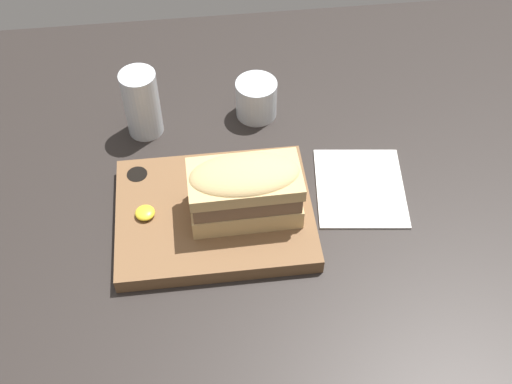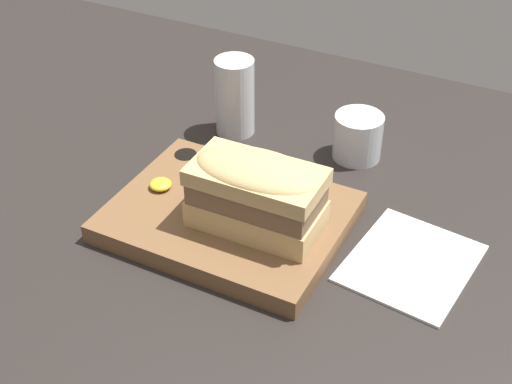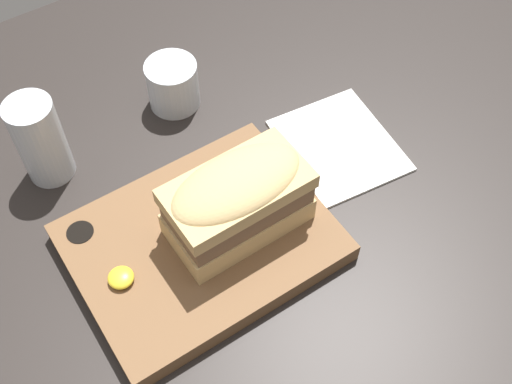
% 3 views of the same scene
% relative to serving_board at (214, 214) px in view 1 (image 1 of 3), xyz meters
% --- Properties ---
extents(dining_table, '(1.66, 1.03, 0.02)m').
position_rel_serving_board_xyz_m(dining_table, '(0.01, 0.02, -0.02)').
color(dining_table, '#282321').
rests_on(dining_table, ground).
extents(serving_board, '(0.30, 0.23, 0.03)m').
position_rel_serving_board_xyz_m(serving_board, '(0.00, 0.00, 0.00)').
color(serving_board, brown).
rests_on(serving_board, dining_table).
extents(sandwich, '(0.16, 0.09, 0.10)m').
position_rel_serving_board_xyz_m(sandwich, '(0.05, -0.01, 0.07)').
color(sandwich, tan).
rests_on(sandwich, serving_board).
extents(mustard_dollop, '(0.03, 0.03, 0.01)m').
position_rel_serving_board_xyz_m(mustard_dollop, '(-0.10, -0.00, 0.02)').
color(mustard_dollop, yellow).
rests_on(mustard_dollop, serving_board).
extents(water_glass, '(0.06, 0.06, 0.12)m').
position_rel_serving_board_xyz_m(water_glass, '(-0.10, 0.21, 0.04)').
color(water_glass, silver).
rests_on(water_glass, dining_table).
extents(wine_glass, '(0.07, 0.07, 0.07)m').
position_rel_serving_board_xyz_m(wine_glass, '(0.09, 0.23, 0.02)').
color(wine_glass, silver).
rests_on(wine_glass, dining_table).
extents(napkin, '(0.16, 0.18, 0.00)m').
position_rel_serving_board_xyz_m(napkin, '(0.24, 0.03, -0.01)').
color(napkin, white).
rests_on(napkin, dining_table).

